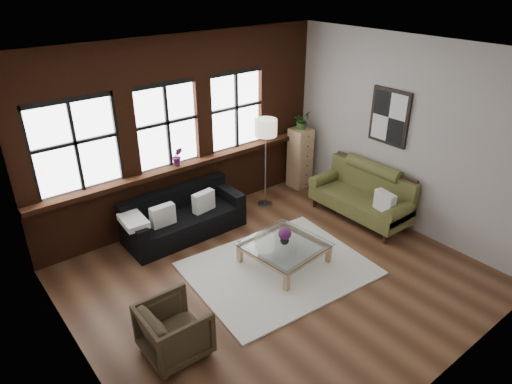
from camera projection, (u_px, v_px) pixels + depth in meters
floor at (276, 278)px, 6.73m from camera, size 5.50×5.50×0.00m
ceiling at (281, 55)px, 5.28m from camera, size 5.50×5.50×0.00m
wall_back at (182, 131)px, 7.75m from camera, size 5.50×0.00×5.50m
wall_front at (454, 269)px, 4.26m from camera, size 5.50×0.00×5.50m
wall_left at (67, 254)px, 4.47m from camera, size 0.00×5.00×5.00m
wall_right at (404, 136)px, 7.54m from camera, size 0.00×5.00×5.00m
brick_backwall at (184, 132)px, 7.71m from camera, size 5.50×0.12×3.20m
sill_ledge at (189, 164)px, 7.90m from camera, size 5.50×0.30×0.08m
window_left at (75, 147)px, 6.65m from camera, size 1.38×0.10×1.50m
window_mid at (167, 127)px, 7.48m from camera, size 1.38×0.10×1.50m
window_right at (236, 111)px, 8.26m from camera, size 1.38×0.10×1.50m
wall_poster at (390, 117)px, 7.62m from camera, size 0.05×0.74×0.94m
shag_rug at (279, 269)px, 6.90m from camera, size 2.74×2.23×0.03m
dark_sofa at (184, 215)px, 7.66m from camera, size 2.02×0.82×0.73m
pillow_a at (163, 215)px, 7.26m from camera, size 0.40×0.14×0.34m
pillow_b at (204, 201)px, 7.69m from camera, size 0.42×0.20×0.34m
vintage_settee at (360, 194)px, 8.06m from camera, size 0.83×1.88×1.00m
pillow_settee at (385, 202)px, 7.57m from camera, size 0.20×0.40×0.34m
armchair at (174, 330)px, 5.31m from camera, size 0.75×0.73×0.67m
coffee_table at (284, 254)px, 6.98m from camera, size 1.19×1.19×0.37m
vase at (285, 240)px, 6.87m from camera, size 0.17×0.17×0.14m
flowers at (285, 234)px, 6.82m from camera, size 0.20×0.20×0.20m
drawer_chest at (300, 158)px, 9.23m from camera, size 0.38×0.38×1.24m
potted_plant_top at (302, 120)px, 8.87m from camera, size 0.35×0.32×0.35m
floor_lamp at (265, 160)px, 8.32m from camera, size 0.40×0.40×1.85m
sill_plant at (177, 156)px, 7.66m from camera, size 0.23×0.21×0.33m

